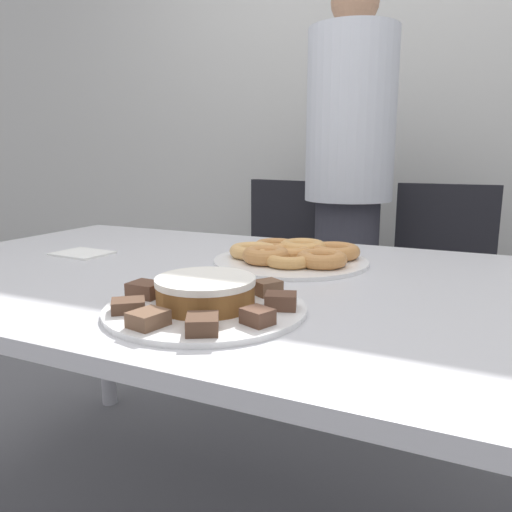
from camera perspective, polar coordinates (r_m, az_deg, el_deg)
The scene contains 26 objects.
wall_back at distance 2.69m, azimuth 15.20°, elevation 17.27°, with size 8.00×0.05×2.60m.
table at distance 1.17m, azimuth -0.48°, elevation -5.59°, with size 1.87×1.04×0.73m.
person_standing at distance 2.07m, azimuth 10.51°, elevation 7.68°, with size 0.35×0.35×1.67m.
office_chair_left at distance 2.27m, azimuth 1.39°, elevation -3.44°, with size 0.52×0.52×0.90m.
office_chair_right at distance 2.10m, azimuth 19.95°, elevation -5.38°, with size 0.44×0.44×0.90m.
plate_cake at distance 0.90m, azimuth -5.75°, elevation -5.99°, with size 0.36×0.36×0.01m.
plate_donuts at distance 1.29m, azimuth 3.99°, elevation -0.60°, with size 0.40×0.40×0.01m.
frosted_cake at distance 0.89m, azimuth -5.79°, elevation -4.07°, with size 0.18×0.18×0.05m.
lamington_0 at distance 1.02m, azimuth -2.92°, elevation -2.92°, with size 0.06×0.07×0.02m.
lamington_1 at distance 1.02m, azimuth -8.09°, elevation -2.89°, with size 0.06×0.06×0.03m.
lamington_2 at distance 0.97m, azimuth -12.50°, elevation -3.76°, with size 0.06×0.05×0.03m.
lamington_3 at distance 0.89m, azimuth -14.39°, elevation -5.49°, with size 0.07×0.07×0.02m.
lamington_4 at distance 0.81m, azimuth -12.22°, elevation -7.02°, with size 0.06×0.06×0.02m.
lamington_5 at distance 0.77m, azimuth -6.14°, elevation -7.73°, with size 0.07×0.07×0.03m.
lamington_6 at distance 0.80m, azimuth 0.19°, elevation -6.90°, with size 0.06×0.05×0.03m.
lamington_7 at distance 0.88m, azimuth 2.85°, elevation -5.15°, with size 0.07×0.06×0.03m.
lamington_8 at distance 0.96m, azimuth 1.31°, elevation -3.62°, with size 0.06×0.06×0.03m.
donut_0 at distance 1.29m, azimuth 4.00°, elevation 0.38°, with size 0.11×0.11×0.04m.
donut_1 at distance 1.22m, azimuth 3.81°, elevation -0.38°, with size 0.12×0.12×0.03m.
donut_2 at distance 1.22m, azimuth 7.51°, elevation -0.32°, with size 0.12×0.12×0.04m.
donut_3 at distance 1.32m, azimuth 8.97°, elevation 0.54°, with size 0.13×0.13×0.04m.
donut_4 at distance 1.35m, azimuth 5.34°, elevation 0.93°, with size 0.13×0.13×0.04m.
donut_5 at distance 1.41m, azimuth 2.28°, elevation 1.20°, with size 0.12×0.12×0.03m.
donut_6 at distance 1.32m, azimuth -0.31°, elevation 0.60°, with size 0.13×0.13×0.03m.
donut_7 at distance 1.25m, azimuth 1.13°, elevation 0.09°, with size 0.12×0.12×0.04m.
napkin at distance 1.49m, azimuth -19.24°, elevation 0.28°, with size 0.16×0.13×0.01m.
Camera 1 is at (0.48, -1.01, 1.01)m, focal length 35.00 mm.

